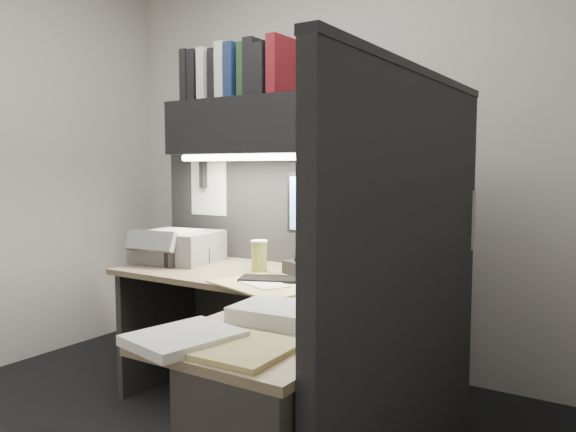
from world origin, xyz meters
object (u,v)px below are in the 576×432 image
object	(u,v)px
coffee_cup	(259,257)
notebook_stack	(179,255)
telephone	(406,277)
desk	(259,377)
keyboard	(286,280)
printer	(178,246)
monitor	(319,235)
overhead_shelf	(295,125)

from	to	relation	value
coffee_cup	notebook_stack	size ratio (longest dim) A/B	0.52
telephone	notebook_stack	distance (m)	1.34
desk	keyboard	size ratio (longest dim) A/B	3.82
keyboard	printer	bearing A→B (deg)	146.51
desk	monitor	size ratio (longest dim) A/B	3.28
monitor	coffee_cup	size ratio (longest dim) A/B	3.34
overhead_shelf	keyboard	xyz separation A→B (m)	(0.14, -0.30, -0.76)
keyboard	printer	world-z (taller)	printer
keyboard	telephone	distance (m)	0.56
telephone	coffee_cup	distance (m)	0.79
telephone	overhead_shelf	bearing A→B (deg)	162.89
desk	printer	bearing A→B (deg)	148.95
desk	notebook_stack	size ratio (longest dim) A/B	5.71
desk	monitor	distance (m)	0.84
notebook_stack	desk	bearing A→B (deg)	-30.61
keyboard	overhead_shelf	bearing A→B (deg)	91.83
telephone	notebook_stack	bearing A→B (deg)	173.68
telephone	coffee_cup	size ratio (longest dim) A/B	1.43
monitor	overhead_shelf	bearing A→B (deg)	177.48
overhead_shelf	coffee_cup	size ratio (longest dim) A/B	9.98
desk	keyboard	world-z (taller)	keyboard
desk	keyboard	xyz separation A→B (m)	(-0.16, 0.45, 0.30)
coffee_cup	printer	world-z (taller)	printer
keyboard	coffee_cup	distance (m)	0.32
overhead_shelf	notebook_stack	world-z (taller)	overhead_shelf
telephone	coffee_cup	bearing A→B (deg)	174.43
monitor	coffee_cup	xyz separation A→B (m)	(-0.32, -0.06, -0.13)
monitor	printer	world-z (taller)	monitor
keyboard	notebook_stack	bearing A→B (deg)	148.21
coffee_cup	notebook_stack	distance (m)	0.55
keyboard	telephone	world-z (taller)	telephone
desk	telephone	world-z (taller)	telephone
printer	notebook_stack	bearing A→B (deg)	-49.44
telephone	printer	size ratio (longest dim) A/B	0.50
monitor	coffee_cup	world-z (taller)	monitor
desk	printer	size ratio (longest dim) A/B	3.87
telephone	keyboard	bearing A→B (deg)	-167.09
keyboard	notebook_stack	world-z (taller)	notebook_stack
overhead_shelf	keyboard	size ratio (longest dim) A/B	3.49
desk	overhead_shelf	world-z (taller)	overhead_shelf
coffee_cup	overhead_shelf	bearing A→B (deg)	47.06
monitor	coffee_cup	distance (m)	0.35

